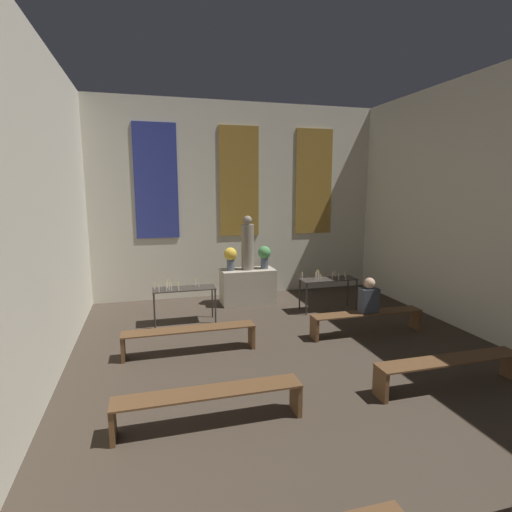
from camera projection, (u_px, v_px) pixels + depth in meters
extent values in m
cube|color=beige|center=(239.00, 201.00, 10.82)|extent=(7.94, 0.12, 5.16)
cube|color=navy|center=(156.00, 181.00, 10.09)|extent=(1.08, 0.03, 2.89)
cube|color=olive|center=(239.00, 182.00, 10.66)|extent=(1.08, 0.03, 2.89)
cube|color=olive|center=(314.00, 182.00, 11.22)|extent=(1.08, 0.03, 2.89)
cube|color=#ADA38E|center=(248.00, 286.00, 10.24)|extent=(1.36, 0.67, 0.88)
cylinder|color=gray|center=(248.00, 247.00, 10.07)|extent=(0.31, 0.31, 1.15)
sphere|color=gray|center=(248.00, 220.00, 9.95)|extent=(0.22, 0.22, 0.22)
cylinder|color=#4C5666|center=(231.00, 264.00, 10.02)|extent=(0.19, 0.19, 0.30)
sphere|color=gold|center=(230.00, 254.00, 9.98)|extent=(0.33, 0.33, 0.33)
cylinder|color=#4C5666|center=(264.00, 263.00, 10.25)|extent=(0.19, 0.19, 0.30)
sphere|color=#4C9351|center=(264.00, 252.00, 10.21)|extent=(0.33, 0.33, 0.33)
cube|color=#332D28|center=(184.00, 289.00, 8.67)|extent=(1.35, 0.48, 0.02)
cylinder|color=#332D28|center=(154.00, 311.00, 8.36)|extent=(0.04, 0.04, 0.76)
cylinder|color=#332D28|center=(215.00, 306.00, 8.70)|extent=(0.04, 0.04, 0.76)
cylinder|color=#332D28|center=(154.00, 305.00, 8.77)|extent=(0.04, 0.04, 0.76)
cylinder|color=#332D28|center=(212.00, 301.00, 9.10)|extent=(0.04, 0.04, 0.76)
cylinder|color=silver|center=(159.00, 289.00, 8.31)|extent=(0.02, 0.02, 0.14)
sphere|color=#F9CC4C|center=(159.00, 285.00, 8.30)|extent=(0.02, 0.02, 0.02)
cylinder|color=silver|center=(179.00, 288.00, 8.44)|extent=(0.02, 0.02, 0.11)
sphere|color=#F9CC4C|center=(179.00, 285.00, 8.43)|extent=(0.02, 0.02, 0.02)
cylinder|color=silver|center=(195.00, 283.00, 8.83)|extent=(0.02, 0.02, 0.15)
sphere|color=#F9CC4C|center=(195.00, 279.00, 8.82)|extent=(0.02, 0.02, 0.02)
cylinder|color=silver|center=(155.00, 286.00, 8.57)|extent=(0.02, 0.02, 0.14)
sphere|color=#F9CC4C|center=(154.00, 282.00, 8.55)|extent=(0.02, 0.02, 0.02)
cylinder|color=silver|center=(167.00, 284.00, 8.67)|extent=(0.02, 0.02, 0.18)
sphere|color=#F9CC4C|center=(167.00, 280.00, 8.65)|extent=(0.02, 0.02, 0.02)
cylinder|color=silver|center=(171.00, 287.00, 8.47)|extent=(0.02, 0.02, 0.16)
sphere|color=#F9CC4C|center=(171.00, 282.00, 8.45)|extent=(0.02, 0.02, 0.02)
cylinder|color=silver|center=(199.00, 285.00, 8.75)|extent=(0.02, 0.02, 0.09)
sphere|color=#F9CC4C|center=(199.00, 282.00, 8.74)|extent=(0.02, 0.02, 0.02)
cylinder|color=silver|center=(169.00, 288.00, 8.47)|extent=(0.02, 0.02, 0.12)
sphere|color=#F9CC4C|center=(169.00, 284.00, 8.46)|extent=(0.02, 0.02, 0.02)
cylinder|color=silver|center=(178.00, 286.00, 8.65)|extent=(0.02, 0.02, 0.10)
sphere|color=#F9CC4C|center=(178.00, 283.00, 8.64)|extent=(0.02, 0.02, 0.02)
cylinder|color=silver|center=(169.00, 284.00, 8.74)|extent=(0.02, 0.02, 0.14)
sphere|color=#F9CC4C|center=(169.00, 280.00, 8.73)|extent=(0.02, 0.02, 0.02)
cylinder|color=silver|center=(166.00, 287.00, 8.45)|extent=(0.02, 0.02, 0.14)
sphere|color=#F9CC4C|center=(166.00, 283.00, 8.44)|extent=(0.02, 0.02, 0.02)
cube|color=#332D28|center=(328.00, 279.00, 9.56)|extent=(1.35, 0.48, 0.02)
cylinder|color=#332D28|center=(306.00, 299.00, 9.25)|extent=(0.04, 0.04, 0.76)
cylinder|color=#332D28|center=(356.00, 295.00, 9.59)|extent=(0.04, 0.04, 0.76)
cylinder|color=#332D28|center=(300.00, 295.00, 9.66)|extent=(0.04, 0.04, 0.76)
cylinder|color=#332D28|center=(348.00, 291.00, 10.00)|extent=(0.04, 0.04, 0.76)
cylinder|color=silver|center=(316.00, 276.00, 9.49)|extent=(0.02, 0.02, 0.15)
sphere|color=#F9CC4C|center=(316.00, 273.00, 9.47)|extent=(0.02, 0.02, 0.02)
cylinder|color=silver|center=(333.00, 275.00, 9.58)|extent=(0.02, 0.02, 0.15)
sphere|color=#F9CC4C|center=(333.00, 272.00, 9.56)|extent=(0.02, 0.02, 0.02)
cylinder|color=silver|center=(346.00, 277.00, 9.49)|extent=(0.02, 0.02, 0.10)
sphere|color=#F9CC4C|center=(346.00, 275.00, 9.48)|extent=(0.02, 0.02, 0.02)
cylinder|color=silver|center=(317.00, 274.00, 9.67)|extent=(0.02, 0.02, 0.17)
sphere|color=#F9CC4C|center=(317.00, 270.00, 9.66)|extent=(0.02, 0.02, 0.02)
cylinder|color=silver|center=(335.00, 274.00, 9.79)|extent=(0.02, 0.02, 0.14)
sphere|color=#F9CC4C|center=(335.00, 270.00, 9.78)|extent=(0.02, 0.02, 0.02)
cylinder|color=silver|center=(345.00, 274.00, 9.77)|extent=(0.02, 0.02, 0.14)
sphere|color=#F9CC4C|center=(345.00, 271.00, 9.75)|extent=(0.02, 0.02, 0.02)
cylinder|color=silver|center=(318.00, 275.00, 9.60)|extent=(0.02, 0.02, 0.18)
sphere|color=#F9CC4C|center=(319.00, 270.00, 9.58)|extent=(0.02, 0.02, 0.02)
cylinder|color=silver|center=(319.00, 275.00, 9.62)|extent=(0.02, 0.02, 0.13)
sphere|color=#F9CC4C|center=(319.00, 272.00, 9.61)|extent=(0.02, 0.02, 0.02)
cylinder|color=silver|center=(302.00, 276.00, 9.55)|extent=(0.02, 0.02, 0.14)
sphere|color=#F9CC4C|center=(302.00, 272.00, 9.54)|extent=(0.02, 0.02, 0.02)
cylinder|color=silver|center=(321.00, 278.00, 9.30)|extent=(0.02, 0.02, 0.14)
sphere|color=#F9CC4C|center=(321.00, 275.00, 9.29)|extent=(0.02, 0.02, 0.02)
cylinder|color=silver|center=(339.00, 277.00, 9.39)|extent=(0.02, 0.02, 0.15)
sphere|color=#F9CC4C|center=(339.00, 273.00, 9.37)|extent=(0.02, 0.02, 0.02)
cube|color=brown|center=(209.00, 392.00, 4.92)|extent=(2.35, 0.36, 0.03)
cube|color=brown|center=(113.00, 423.00, 4.66)|extent=(0.06, 0.32, 0.43)
cube|color=brown|center=(296.00, 397.00, 5.26)|extent=(0.06, 0.32, 0.43)
cube|color=brown|center=(450.00, 360.00, 5.85)|extent=(2.35, 0.36, 0.03)
cube|color=brown|center=(381.00, 384.00, 5.59)|extent=(0.06, 0.32, 0.43)
cube|color=brown|center=(511.00, 365.00, 6.19)|extent=(0.06, 0.32, 0.43)
cube|color=brown|center=(190.00, 329.00, 7.11)|extent=(2.35, 0.36, 0.03)
cube|color=brown|center=(123.00, 348.00, 6.85)|extent=(0.06, 0.32, 0.43)
cube|color=brown|center=(252.00, 335.00, 7.45)|extent=(0.06, 0.32, 0.43)
cube|color=brown|center=(367.00, 313.00, 8.04)|extent=(2.35, 0.36, 0.03)
cube|color=brown|center=(314.00, 329.00, 7.78)|extent=(0.06, 0.32, 0.43)
cube|color=brown|center=(415.00, 319.00, 8.38)|extent=(0.06, 0.32, 0.43)
cube|color=#383D47|center=(369.00, 300.00, 8.00)|extent=(0.36, 0.24, 0.49)
sphere|color=tan|center=(370.00, 283.00, 7.94)|extent=(0.22, 0.22, 0.22)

